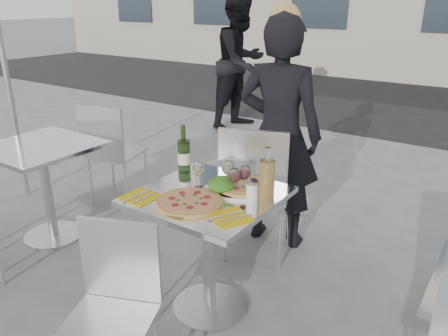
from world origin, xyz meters
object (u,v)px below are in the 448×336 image
Objects in this scene: napkin_left at (140,197)px; wine_bottle at (184,154)px; main_table at (209,228)px; salad_plate at (222,186)px; chair_near at (114,299)px; chair_far at (256,183)px; wineglass_white_b at (228,168)px; carafe at (267,180)px; side_chair_lfar at (110,147)px; pizza_far at (242,186)px; wineglass_red_b at (245,173)px; sugar_shaker at (252,190)px; woman_diner at (279,135)px; wineglass_white_a at (198,170)px; wineglass_red_a at (235,176)px; napkin_right at (230,217)px; side_table_left at (44,172)px; pedestrian_a at (241,62)px; pizza_near at (190,202)px.

wine_bottle is at bearing 96.35° from napkin_left.
salad_plate is (0.05, 0.06, 0.25)m from main_table.
wine_bottle is (-0.28, 0.85, 0.38)m from chair_near.
wineglass_white_b is (0.10, -0.48, 0.28)m from chair_far.
chair_near is at bearing -112.61° from carafe.
side_chair_lfar is 2.70× the size of pizza_far.
wineglass_white_b is 1.00× the size of wineglass_red_b.
chair_near is (0.04, -1.30, -0.09)m from chair_far.
sugar_shaker is at bearing 145.24° from side_chair_lfar.
wineglass_white_a is at bearing 80.30° from woman_diner.
chair_far reaches higher than main_table.
side_chair_lfar is 1.70m from wineglass_white_b.
napkin_left is at bearing 128.54° from side_chair_lfar.
side_chair_lfar reaches higher than wineglass_red_a.
chair_far is at bearing 69.09° from chair_near.
wineglass_red_a is (1.68, -0.61, 0.32)m from side_chair_lfar.
wineglass_red_a is 0.28m from napkin_right.
napkin_right is at bearing -33.22° from main_table.
chair_near is 0.90m from pizza_far.
sugar_shaker is at bearing 32.60° from napkin_left.
woman_diner is 10.55× the size of wineglass_red_a.
side_chair_lfar is at bearing 156.43° from main_table.
side_table_left is at bearing -176.86° from carafe.
wineglass_red_b is at bearing -6.11° from wine_bottle.
side_chair_lfar is 2.90m from pedestrian_a.
side_chair_lfar is 1.59m from napkin_left.
pedestrian_a is at bearing 118.96° from wineglass_white_a.
wineglass_white_a is at bearing -157.81° from wineglass_red_b.
salad_plate is at bearing 49.70° from main_table.
chair_near is 5.24× the size of wineglass_white_b.
chair_far reaches higher than wineglass_red_b.
wineglass_red_b is at bearing 60.55° from pizza_near.
chair_far is 6.22× the size of wineglass_red_b.
wineglass_red_a is (-0.11, -0.01, 0.06)m from sugar_shaker.
side_chair_lfar is 1.76m from pizza_far.
woman_diner reaches higher than chair_far.
sugar_shaker is 0.68× the size of wineglass_white_b.
wineglass_white_a is (1.93, -3.48, -0.06)m from pedestrian_a.
sugar_shaker is (-0.07, -0.03, -0.06)m from carafe.
wineglass_white_a is (-0.02, -0.59, 0.28)m from chair_far.
side_chair_lfar reaches higher than napkin_right.
pedestrian_a is at bearing 119.84° from main_table.
wineglass_red_b is (0.15, 0.13, 0.32)m from main_table.
wineglass_red_b is at bearing 96.26° from woman_diner.
main_table is at bearing 85.57° from woman_diner.
wineglass_white_b and wineglass_red_b have the same top height.
side_table_left is 1.64m from pizza_far.
wineglass_red_a is at bearing 2.23° from side_table_left.
sugar_shaker is at bearing 42.40° from pizza_near.
napkin_left is at bearing -128.92° from wineglass_white_b.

